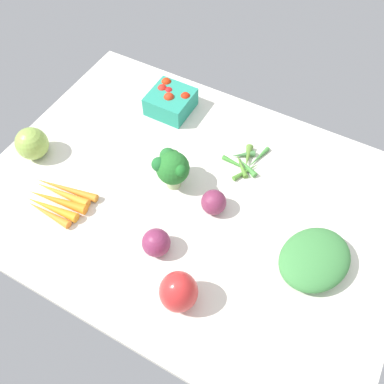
{
  "coord_description": "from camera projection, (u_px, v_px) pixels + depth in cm",
  "views": [
    {
      "loc": [
        -27.68,
        50.52,
        87.56
      ],
      "look_at": [
        0.0,
        0.0,
        4.0
      ],
      "focal_mm": 38.49,
      "sensor_mm": 36.0,
      "label": 1
    }
  ],
  "objects": [
    {
      "name": "tablecloth",
      "position": [
        192.0,
        199.0,
        1.04
      ],
      "size": [
        104.0,
        76.0,
        2.0
      ],
      "primitive_type": "cube",
      "color": "silver",
      "rests_on": "ground"
    },
    {
      "name": "red_onion_near_basket",
      "position": [
        155.0,
        242.0,
        0.92
      ],
      "size": [
        6.52,
        6.52,
        6.52
      ],
      "primitive_type": "sphere",
      "color": "#7C2A4E",
      "rests_on": "tablecloth"
    },
    {
      "name": "carrot_bunch",
      "position": [
        57.0,
        200.0,
        1.01
      ],
      "size": [
        17.72,
        11.41,
        2.61
      ],
      "color": "orange",
      "rests_on": "tablecloth"
    },
    {
      "name": "bell_pepper_red",
      "position": [
        179.0,
        292.0,
        0.84
      ],
      "size": [
        8.34,
        8.34,
        10.06
      ],
      "primitive_type": "ellipsoid",
      "rotation": [
        0.0,
        0.0,
        0.04
      ],
      "color": "red",
      "rests_on": "tablecloth"
    },
    {
      "name": "berry_basket",
      "position": [
        171.0,
        101.0,
        1.18
      ],
      "size": [
        11.79,
        11.79,
        7.07
      ],
      "color": "teal",
      "rests_on": "tablecloth"
    },
    {
      "name": "okra_pile",
      "position": [
        246.0,
        162.0,
        1.08
      ],
      "size": [
        10.53,
        14.24,
        2.0
      ],
      "color": "#40783F",
      "rests_on": "tablecloth"
    },
    {
      "name": "leafy_greens_clump",
      "position": [
        315.0,
        259.0,
        0.9
      ],
      "size": [
        19.58,
        21.47,
        5.9
      ],
      "primitive_type": "ellipsoid",
      "rotation": [
        0.0,
        0.0,
        1.19
      ],
      "color": "#3E8441",
      "rests_on": "tablecloth"
    },
    {
      "name": "red_onion_center",
      "position": [
        214.0,
        202.0,
        0.98
      ],
      "size": [
        6.16,
        6.16,
        6.16
      ],
      "primitive_type": "sphere",
      "color": "#782B4A",
      "rests_on": "tablecloth"
    },
    {
      "name": "heirloom_tomato_green",
      "position": [
        32.0,
        144.0,
        1.07
      ],
      "size": [
        8.56,
        8.56,
        8.56
      ],
      "primitive_type": "sphere",
      "color": "#91B64C",
      "rests_on": "tablecloth"
    },
    {
      "name": "broccoli_head",
      "position": [
        172.0,
        167.0,
        1.0
      ],
      "size": [
        9.08,
        8.83,
        10.8
      ],
      "color": "#AAC186",
      "rests_on": "tablecloth"
    }
  ]
}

